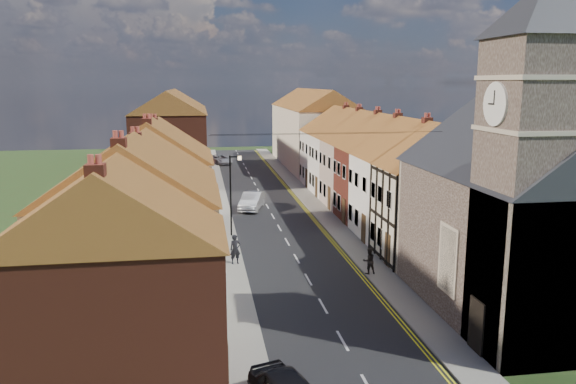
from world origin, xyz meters
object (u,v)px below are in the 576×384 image
(car_distant, at_px, (221,159))
(pedestrian_right, at_px, (369,261))
(lamppost, at_px, (232,190))
(car_mid, at_px, (252,201))
(pedestrian_left, at_px, (235,249))
(church, at_px, (530,199))

(car_distant, bearing_deg, pedestrian_right, -100.38)
(lamppost, relative_size, car_mid, 1.27)
(car_distant, bearing_deg, lamppost, -109.42)
(pedestrian_left, bearing_deg, car_distant, 77.62)
(church, bearing_deg, car_mid, 112.90)
(pedestrian_left, bearing_deg, church, -48.01)
(church, relative_size, pedestrian_left, 8.14)
(car_mid, bearing_deg, pedestrian_left, -82.10)
(car_distant, relative_size, pedestrian_right, 2.99)
(car_mid, distance_m, pedestrian_right, 19.56)
(church, xyz_separation_m, pedestrian_left, (-13.39, 9.97, -4.82))
(car_mid, xyz_separation_m, pedestrian_left, (-2.53, -15.74, 0.27))
(church, height_order, pedestrian_left, church)
(car_distant, xyz_separation_m, pedestrian_left, (-0.83, -45.22, 0.39))
(pedestrian_left, bearing_deg, lamppost, 76.83)
(pedestrian_right, bearing_deg, lamppost, -59.59)
(car_mid, height_order, pedestrian_left, pedestrian_left)
(church, height_order, pedestrian_right, church)
(car_distant, bearing_deg, car_mid, -105.21)
(pedestrian_right, bearing_deg, church, 122.56)
(church, xyz_separation_m, lamppost, (-13.17, 16.68, -2.34))
(car_mid, xyz_separation_m, car_distant, (-1.70, 29.48, -0.12))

